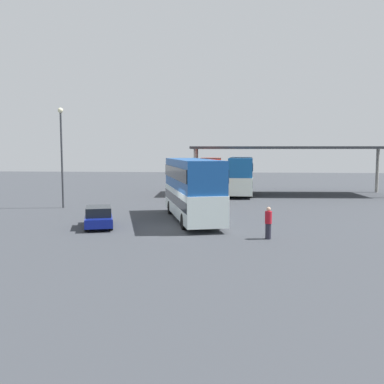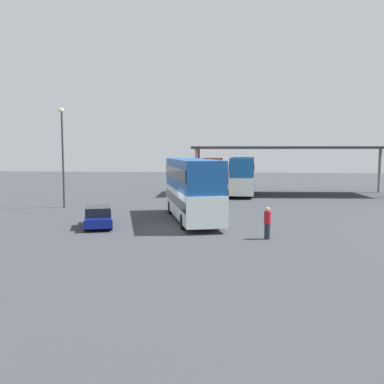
{
  "view_description": "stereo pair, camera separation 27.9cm",
  "coord_description": "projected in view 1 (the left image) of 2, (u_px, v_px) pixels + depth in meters",
  "views": [
    {
      "loc": [
        2.94,
        -25.96,
        4.87
      ],
      "look_at": [
        0.36,
        3.4,
        2.0
      ],
      "focal_mm": 39.7,
      "sensor_mm": 36.0,
      "label": 1
    },
    {
      "loc": [
        3.21,
        -25.94,
        4.87
      ],
      "look_at": [
        0.36,
        3.4,
        2.0
      ],
      "focal_mm": 39.7,
      "sensor_mm": 36.0,
      "label": 2
    }
  ],
  "objects": [
    {
      "name": "parked_hatchback",
      "position": [
        99.0,
        217.0,
        27.04
      ],
      "size": [
        2.8,
        4.34,
        1.35
      ],
      "rotation": [
        0.0,
        0.0,
        1.87
      ],
      "color": "navy",
      "rests_on": "ground_plane"
    },
    {
      "name": "double_decker_main",
      "position": [
        192.0,
        187.0,
        29.59
      ],
      "size": [
        5.23,
        11.01,
        4.28
      ],
      "rotation": [
        0.0,
        0.0,
        1.84
      ],
      "color": "white",
      "rests_on": "ground_plane"
    },
    {
      "name": "double_decker_mid_row",
      "position": [
        241.0,
        174.0,
        47.46
      ],
      "size": [
        3.0,
        11.23,
        4.12
      ],
      "rotation": [
        0.0,
        0.0,
        1.53
      ],
      "color": "white",
      "rests_on": "ground_plane"
    },
    {
      "name": "lamppost_tall",
      "position": [
        61.0,
        146.0,
        35.8
      ],
      "size": [
        0.44,
        0.44,
        8.46
      ],
      "color": "#33353A",
      "rests_on": "ground_plane"
    },
    {
      "name": "ground_plane",
      "position": [
        182.0,
        229.0,
        26.47
      ],
      "size": [
        140.0,
        140.0,
        0.0
      ],
      "primitive_type": "plane",
      "color": "#373B40"
    },
    {
      "name": "depot_canopy",
      "position": [
        292.0,
        149.0,
        46.97
      ],
      "size": [
        22.78,
        8.22,
        5.33
      ],
      "rotation": [
        0.0,
        0.0,
        0.06
      ],
      "color": "#33353A",
      "rests_on": "ground_plane"
    },
    {
      "name": "pedestrian_waiting",
      "position": [
        268.0,
        223.0,
        23.42
      ],
      "size": [
        0.38,
        0.38,
        1.79
      ],
      "rotation": [
        0.0,
        0.0,
        5.49
      ],
      "color": "#262633",
      "rests_on": "ground_plane"
    },
    {
      "name": "double_decker_near_canopy",
      "position": [
        210.0,
        175.0,
        47.53
      ],
      "size": [
        2.71,
        11.33,
        4.02
      ],
      "rotation": [
        0.0,
        0.0,
        1.59
      ],
      "color": "orange",
      "rests_on": "ground_plane"
    }
  ]
}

